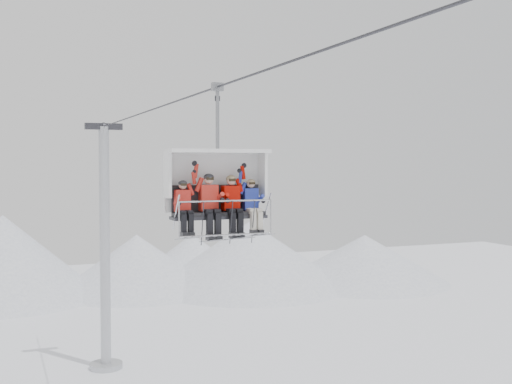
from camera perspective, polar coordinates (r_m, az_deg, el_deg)
name	(u,v)px	position (r m, az deg, el deg)	size (l,w,h in m)	color
ridgeline	(48,266)	(56.24, -18.00, -6.23)	(72.00, 21.00, 7.00)	white
lift_tower_right	(105,264)	(36.26, -13.27, -6.26)	(2.00, 1.80, 13.48)	#ABAEB3
haul_cable	(256,73)	(14.63, 0.00, 10.49)	(0.06, 0.06, 50.00)	#323237
chairlift_carrier	(216,183)	(17.17, -3.58, 0.77)	(2.72, 1.17, 3.98)	black
skier_far_left	(184,206)	(16.60, -6.44, -1.24)	(0.39, 1.69, 1.55)	red
skier_center_left	(210,202)	(16.81, -4.14, -0.92)	(0.46, 1.69, 1.81)	red
skier_center_right	(232,202)	(17.01, -2.15, -0.94)	(0.44, 1.69, 1.74)	#BB0D02
skier_far_right	(252,204)	(17.20, -0.36, -1.07)	(0.39, 1.69, 1.58)	#23349D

